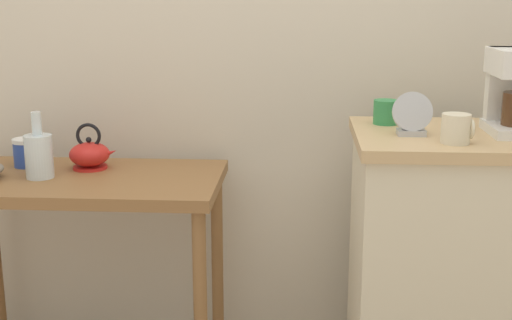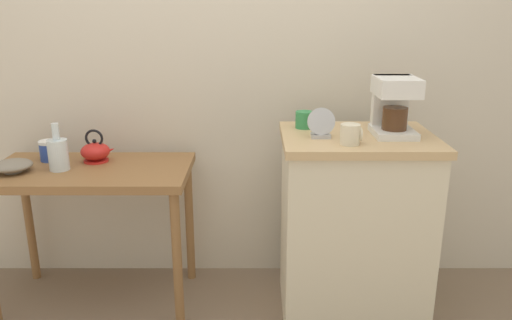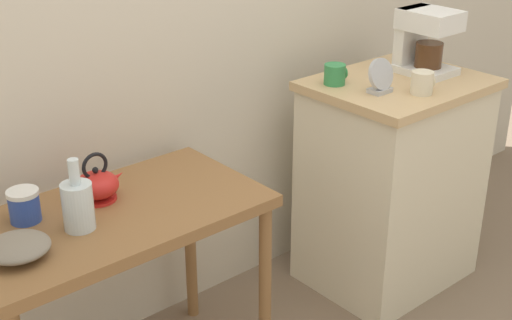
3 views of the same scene
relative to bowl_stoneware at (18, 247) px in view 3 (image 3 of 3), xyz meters
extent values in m
cube|color=olive|center=(0.33, 0.07, -0.05)|extent=(0.95, 0.53, 0.04)
cylinder|color=olive|center=(0.77, -0.16, -0.41)|extent=(0.04, 0.04, 0.68)
cylinder|color=olive|center=(0.77, 0.29, -0.41)|extent=(0.04, 0.04, 0.68)
cube|color=beige|center=(1.59, -0.02, -0.32)|extent=(0.66, 0.52, 0.87)
cube|color=tan|center=(1.59, -0.02, 0.13)|extent=(0.69, 0.55, 0.04)
cylinder|color=gray|center=(0.00, 0.00, -0.03)|extent=(0.08, 0.08, 0.01)
ellipsoid|color=gray|center=(0.00, 0.00, 0.00)|extent=(0.18, 0.18, 0.05)
cylinder|color=red|center=(0.34, 0.17, -0.03)|extent=(0.12, 0.12, 0.01)
ellipsoid|color=red|center=(0.34, 0.17, 0.02)|extent=(0.14, 0.14, 0.08)
cone|color=red|center=(0.40, 0.17, 0.02)|extent=(0.07, 0.03, 0.05)
sphere|color=black|center=(0.34, 0.17, 0.07)|extent=(0.02, 0.02, 0.02)
torus|color=black|center=(0.34, 0.17, 0.09)|extent=(0.09, 0.01, 0.09)
cylinder|color=silver|center=(0.21, 0.04, 0.04)|extent=(0.09, 0.09, 0.15)
cylinder|color=silver|center=(0.21, 0.04, 0.15)|extent=(0.03, 0.03, 0.08)
cylinder|color=#2D4CAD|center=(0.10, 0.18, 0.01)|extent=(0.09, 0.09, 0.09)
cylinder|color=white|center=(0.10, 0.18, 0.06)|extent=(0.10, 0.10, 0.01)
cube|color=white|center=(1.75, -0.03, 0.17)|extent=(0.18, 0.22, 0.03)
cube|color=white|center=(1.75, 0.06, 0.28)|extent=(0.16, 0.05, 0.26)
cube|color=white|center=(1.75, -0.03, 0.37)|extent=(0.18, 0.22, 0.08)
cylinder|color=#4C2D19|center=(1.75, -0.04, 0.23)|extent=(0.11, 0.11, 0.10)
cylinder|color=beige|center=(1.53, -0.18, 0.20)|extent=(0.08, 0.08, 0.09)
torus|color=beige|center=(1.57, -0.18, 0.20)|extent=(0.01, 0.06, 0.06)
cylinder|color=#338C4C|center=(1.36, 0.11, 0.19)|extent=(0.08, 0.08, 0.08)
torus|color=#338C4C|center=(1.40, 0.11, 0.19)|extent=(0.01, 0.05, 0.05)
cube|color=#B2B5BA|center=(1.42, -0.07, 0.16)|extent=(0.08, 0.06, 0.02)
cylinder|color=#B2B5BA|center=(1.42, -0.07, 0.23)|extent=(0.12, 0.05, 0.12)
cylinder|color=black|center=(1.42, -0.07, 0.23)|extent=(0.10, 0.04, 0.10)
camera|label=1|loc=(1.08, -2.18, 0.58)|focal=48.78mm
camera|label=2|loc=(1.13, -2.24, 0.72)|focal=35.55mm
camera|label=3|loc=(-0.59, -1.70, 1.02)|focal=49.77mm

